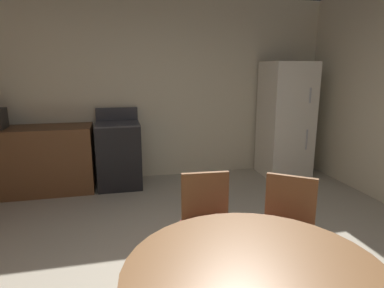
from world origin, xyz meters
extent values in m
cube|color=beige|center=(0.00, 3.19, 1.35)|extent=(5.85, 0.12, 2.70)
cube|color=brown|center=(-1.72, 2.79, 0.45)|extent=(1.82, 0.60, 0.90)
cube|color=black|center=(-0.46, 2.79, 0.45)|extent=(0.60, 0.60, 0.90)
cube|color=#38383D|center=(-0.46, 2.79, 0.91)|extent=(0.60, 0.60, 0.02)
cube|color=#38383D|center=(-0.46, 3.07, 1.01)|extent=(0.60, 0.04, 0.18)
cube|color=silver|center=(2.08, 2.74, 0.88)|extent=(0.68, 0.66, 1.76)
cylinder|color=#B2B2B7|center=(2.26, 2.40, 1.28)|extent=(0.02, 0.02, 0.22)
cylinder|color=#B2B2B7|center=(2.26, 2.40, 0.63)|extent=(0.02, 0.02, 0.30)
cylinder|color=brown|center=(0.12, -0.61, 0.74)|extent=(1.25, 1.25, 0.04)
cylinder|color=brown|center=(0.73, -0.09, 0.21)|extent=(0.03, 0.03, 0.43)
cylinder|color=brown|center=(0.46, 0.11, 0.21)|extent=(0.03, 0.03, 0.43)
cylinder|color=brown|center=(0.93, 0.18, 0.21)|extent=(0.03, 0.03, 0.43)
cylinder|color=brown|center=(0.66, 0.38, 0.21)|extent=(0.03, 0.03, 0.43)
cube|color=#9E2D28|center=(0.70, 0.15, 0.45)|extent=(0.56, 0.56, 0.05)
cube|color=brown|center=(0.80, 0.29, 0.66)|extent=(0.32, 0.26, 0.42)
cylinder|color=brown|center=(0.33, 0.16, 0.21)|extent=(0.03, 0.03, 0.43)
cylinder|color=brown|center=(-0.01, 0.18, 0.21)|extent=(0.03, 0.03, 0.43)
cylinder|color=brown|center=(0.35, 0.50, 0.21)|extent=(0.03, 0.03, 0.43)
cylinder|color=brown|center=(0.01, 0.52, 0.21)|extent=(0.03, 0.03, 0.43)
cube|color=#9E2D28|center=(0.17, 0.34, 0.45)|extent=(0.42, 0.42, 0.05)
cube|color=brown|center=(0.19, 0.52, 0.66)|extent=(0.38, 0.06, 0.42)
camera|label=1|loc=(-0.47, -1.85, 1.67)|focal=30.84mm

